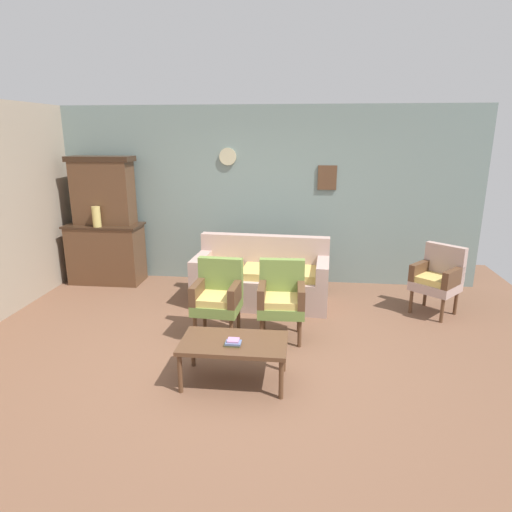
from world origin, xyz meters
The scene contains 11 objects.
ground_plane centered at (0.00, 0.00, 0.00)m, with size 7.68×7.68×0.00m, color brown.
wall_back_with_decor centered at (0.00, 2.63, 1.35)m, with size 6.40×0.09×2.70m.
side_cabinet centered at (-2.51, 2.25, 0.47)m, with size 1.16×0.55×0.93m.
cabinet_upper_hutch centered at (-2.51, 2.33, 1.45)m, with size 0.99×0.38×1.03m.
vase_on_cabinet centered at (-2.53, 2.07, 1.08)m, with size 0.12×0.12×0.31m, color #D4BD67.
floral_couch centered at (0.01, 1.64, 0.33)m, with size 1.88×0.91×0.90m.
armchair_near_couch_end centered at (-0.39, 0.54, 0.50)m, with size 0.55×0.52×0.90m.
armchair_by_doorway centered at (0.34, 0.56, 0.50)m, with size 0.54×0.51×0.90m.
wingback_chair_by_fireplace centered at (2.32, 1.50, 0.50)m, with size 0.71×0.71×0.90m.
coffee_table centered at (-0.05, -0.44, 0.38)m, with size 1.00×0.56×0.42m.
book_stack_on_table centered at (-0.05, -0.52, 0.45)m, with size 0.15×0.11×0.05m.
Camera 1 is at (0.56, -4.15, 2.30)m, focal length 30.92 mm.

